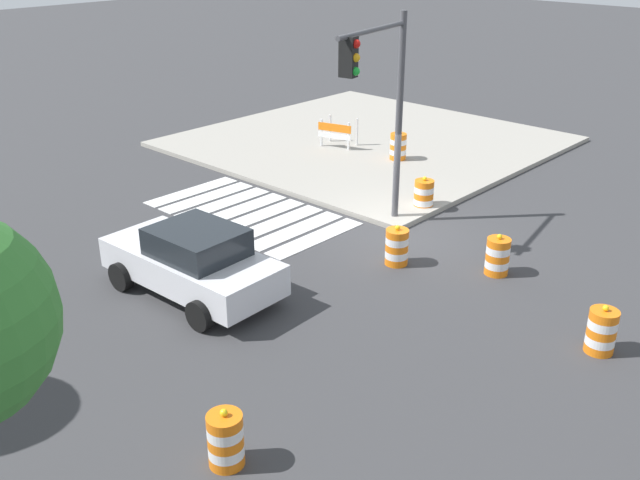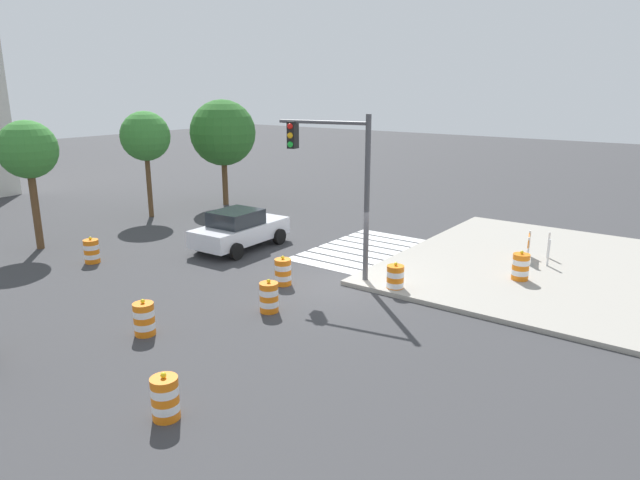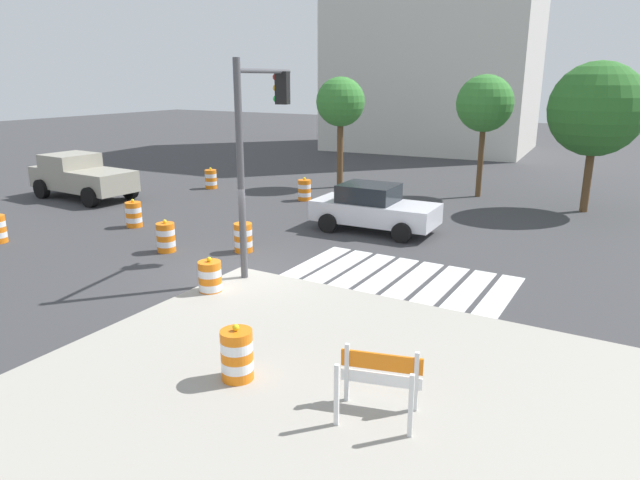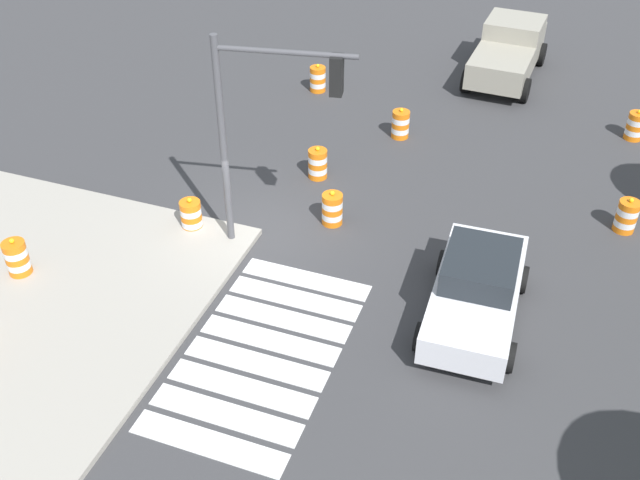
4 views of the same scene
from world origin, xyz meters
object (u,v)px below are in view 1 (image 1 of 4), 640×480
Objects in this scene: traffic_barrel_near_corner at (497,256)px; traffic_barrel_on_sidewalk at (398,146)px; traffic_barrel_crosswalk_end at (424,195)px; traffic_barrel_far_curb at (397,247)px; traffic_barrel_lane_center at (226,440)px; traffic_barrel_opposite_curb at (602,331)px; traffic_light_pole at (381,88)px; construction_barricade at (337,132)px; sports_car at (193,261)px.

traffic_barrel_near_corner is 8.65m from traffic_barrel_on_sidewalk.
traffic_barrel_on_sidewalk reaches higher than traffic_barrel_near_corner.
traffic_barrel_far_curb is (-1.61, 3.40, 0.00)m from traffic_barrel_crosswalk_end.
traffic_barrel_crosswalk_end is 3.76m from traffic_barrel_far_curb.
traffic_barrel_near_corner is 1.00× the size of traffic_barrel_lane_center.
traffic_barrel_opposite_curb is 0.19× the size of traffic_light_pole.
construction_barricade reaches higher than traffic_barrel_far_curb.
traffic_light_pole is at bearing -65.46° from traffic_barrel_lane_center.
construction_barricade reaches higher than traffic_barrel_near_corner.
traffic_barrel_opposite_curb is (-6.88, 3.85, 0.00)m from traffic_barrel_crosswalk_end.
traffic_barrel_on_sidewalk is (7.21, -13.86, 0.15)m from traffic_barrel_lane_center.
traffic_barrel_near_corner and traffic_barrel_opposite_curb have the same top height.
traffic_barrel_on_sidewalk is (4.82, -6.42, 0.15)m from traffic_barrel_far_curb.
traffic_barrel_far_curb is 5.29m from traffic_barrel_opposite_curb.
construction_barricade is at bearing -25.03° from traffic_barrel_crosswalk_end.
construction_barricade is (5.74, -2.68, 0.27)m from traffic_barrel_crosswalk_end.
construction_barricade is 0.25× the size of traffic_light_pole.
traffic_barrel_crosswalk_end is 4.41m from traffic_barrel_on_sidewalk.
traffic_barrel_near_corner is 4.29m from traffic_barrel_crosswalk_end.
traffic_barrel_near_corner and traffic_barrel_lane_center have the same top height.
sports_car is 4.28× the size of traffic_barrel_lane_center.
traffic_barrel_far_curb is 8.03m from traffic_barrel_on_sidewalk.
traffic_barrel_crosswalk_end is 0.19× the size of traffic_light_pole.
sports_car is at bearing -33.33° from traffic_barrel_lane_center.
traffic_barrel_on_sidewalk is at bearing -43.25° from traffic_barrel_crosswalk_end.
sports_car is 0.79× the size of traffic_light_pole.
traffic_barrel_crosswalk_end is 1.00× the size of traffic_barrel_on_sidewalk.
traffic_barrel_far_curb is at bearing 140.39° from construction_barricade.
traffic_barrel_near_corner is 1.00× the size of traffic_barrel_far_curb.
traffic_light_pole is at bearing 1.81° from traffic_barrel_near_corner.
traffic_barrel_lane_center is 0.73× the size of construction_barricade.
traffic_barrel_lane_center is at bearing 114.54° from traffic_light_pole.
traffic_barrel_near_corner and traffic_barrel_far_curb have the same top height.
traffic_barrel_near_corner is at bearing -150.19° from traffic_barrel_far_curb.
construction_barricade is at bearing -39.61° from traffic_barrel_far_curb.
traffic_barrel_opposite_curb is 7.75m from traffic_light_pole.
traffic_barrel_lane_center is (-3.99, 10.84, 0.00)m from traffic_barrel_crosswalk_end.
sports_car is at bearing 50.93° from traffic_barrel_near_corner.
traffic_barrel_crosswalk_end and traffic_barrel_opposite_curb have the same top height.
sports_car reaches higher than traffic_barrel_on_sidewalk.
traffic_barrel_near_corner is 1.00× the size of traffic_barrel_opposite_curb.
traffic_barrel_opposite_curb is at bearing 145.74° from traffic_barrel_on_sidewalk.
traffic_light_pole reaches higher than traffic_barrel_crosswalk_end.
traffic_barrel_far_curb is 3.92m from traffic_light_pole.
traffic_barrel_opposite_curb is at bearing -112.44° from traffic_barrel_lane_center.
traffic_barrel_far_curb is at bearing -119.01° from sports_car.
traffic_barrel_far_curb is 7.81m from traffic_barrel_lane_center.
construction_barricade is (9.41, -4.89, 0.27)m from traffic_barrel_near_corner.
sports_car is at bearing 115.55° from construction_barricade.
traffic_barrel_crosswalk_end is 4.17m from traffic_light_pole.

